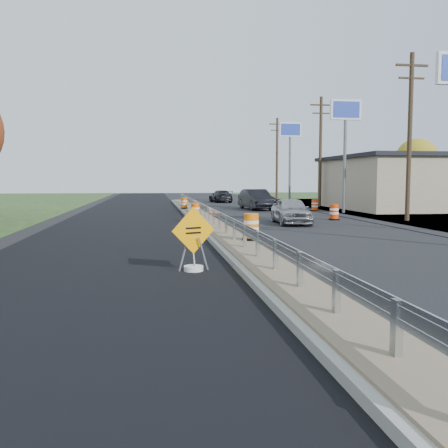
{
  "coord_description": "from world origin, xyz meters",
  "views": [
    {
      "loc": [
        -2.94,
        -17.57,
        2.38
      ],
      "look_at": [
        -0.88,
        -3.45,
        1.1
      ],
      "focal_mm": 40.0,
      "sensor_mm": 36.0,
      "label": 1
    }
  ],
  "objects": [
    {
      "name": "ground",
      "position": [
        0.0,
        0.0,
        0.0
      ],
      "size": [
        140.0,
        140.0,
        0.0
      ],
      "primitive_type": "plane",
      "color": "black",
      "rests_on": "ground"
    },
    {
      "name": "milled_overlay",
      "position": [
        -4.4,
        10.0,
        0.01
      ],
      "size": [
        7.2,
        120.0,
        0.01
      ],
      "primitive_type": "cube",
      "color": "black",
      "rests_on": "ground"
    },
    {
      "name": "median",
      "position": [
        0.0,
        8.0,
        0.11
      ],
      "size": [
        1.6,
        55.0,
        0.23
      ],
      "color": "gray",
      "rests_on": "ground"
    },
    {
      "name": "guardrail",
      "position": [
        0.0,
        9.0,
        0.73
      ],
      "size": [
        0.1,
        46.15,
        0.72
      ],
      "color": "silver",
      "rests_on": "median"
    },
    {
      "name": "pylon_sign_mid",
      "position": [
        10.5,
        16.0,
        6.48
      ],
      "size": [
        2.2,
        0.3,
        7.9
      ],
      "color": "slate",
      "rests_on": "ground"
    },
    {
      "name": "pylon_sign_north",
      "position": [
        10.5,
        30.0,
        6.48
      ],
      "size": [
        2.2,
        0.3,
        7.9
      ],
      "color": "slate",
      "rests_on": "ground"
    },
    {
      "name": "utility_pole_smid",
      "position": [
        11.5,
        9.0,
        4.93
      ],
      "size": [
        1.9,
        0.26,
        9.4
      ],
      "color": "#473523",
      "rests_on": "ground"
    },
    {
      "name": "utility_pole_nmid",
      "position": [
        11.5,
        24.0,
        4.93
      ],
      "size": [
        1.9,
        0.26,
        9.4
      ],
      "color": "#473523",
      "rests_on": "ground"
    },
    {
      "name": "utility_pole_north",
      "position": [
        11.5,
        39.0,
        4.93
      ],
      "size": [
        1.9,
        0.26,
        9.4
      ],
      "color": "#473523",
      "rests_on": "ground"
    },
    {
      "name": "tree_far_yellow",
      "position": [
        26.0,
        34.0,
        4.54
      ],
      "size": [
        4.62,
        4.62,
        6.86
      ],
      "color": "#473523",
      "rests_on": "ground"
    },
    {
      "name": "caution_sign",
      "position": [
        -1.88,
        -4.82,
        0.43
      ],
      "size": [
        1.14,
        0.51,
        1.68
      ],
      "rotation": [
        0.0,
        0.0,
        0.38
      ],
      "color": "white",
      "rests_on": "ground"
    },
    {
      "name": "barrel_median_near",
      "position": [
        0.55,
        -0.34,
        0.68
      ],
      "size": [
        0.64,
        0.64,
        0.94
      ],
      "color": "black",
      "rests_on": "median"
    },
    {
      "name": "barrel_median_mid",
      "position": [
        -0.55,
        9.77,
        0.62
      ],
      "size": [
        0.56,
        0.56,
        0.82
      ],
      "color": "black",
      "rests_on": "median"
    },
    {
      "name": "barrel_median_far",
      "position": [
        -0.55,
        19.12,
        0.62
      ],
      "size": [
        0.55,
        0.55,
        0.81
      ],
      "color": "black",
      "rests_on": "median"
    },
    {
      "name": "barrel_shoulder_near",
      "position": [
        7.67,
        10.36,
        0.44
      ],
      "size": [
        0.63,
        0.63,
        0.93
      ],
      "color": "black",
      "rests_on": "ground"
    },
    {
      "name": "barrel_shoulder_mid",
      "position": [
        9.2,
        18.44,
        0.42
      ],
      "size": [
        0.59,
        0.59,
        0.87
      ],
      "color": "black",
      "rests_on": "ground"
    },
    {
      "name": "car_silver",
      "position": [
        4.45,
        8.25,
        0.71
      ],
      "size": [
        1.94,
        4.28,
        1.42
      ],
      "primitive_type": "imported",
      "rotation": [
        0.0,
        0.0,
        -0.06
      ],
      "color": "#A3A3A7",
      "rests_on": "ground"
    },
    {
      "name": "car_dark_mid",
      "position": [
        5.23,
        20.93,
        0.8
      ],
      "size": [
        2.19,
        5.02,
        1.6
      ],
      "primitive_type": "imported",
      "rotation": [
        0.0,
        0.0,
        0.1
      ],
      "color": "black",
      "rests_on": "ground"
    },
    {
      "name": "car_dark_far",
      "position": [
        4.2,
        33.81,
        0.62
      ],
      "size": [
        2.18,
        4.46,
        1.25
      ],
      "primitive_type": "imported",
      "rotation": [
        0.0,
        0.0,
        3.24
      ],
      "color": "black",
      "rests_on": "ground"
    }
  ]
}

